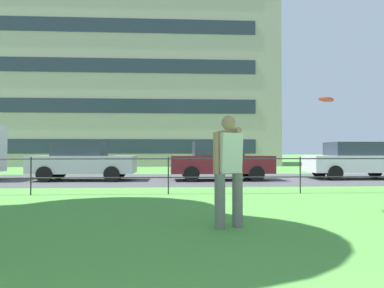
{
  "coord_description": "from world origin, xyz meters",
  "views": [
    {
      "loc": [
        0.09,
        0.72,
        1.14
      ],
      "look_at": [
        0.51,
        8.26,
        1.3
      ],
      "focal_mm": 33.71,
      "sensor_mm": 36.0,
      "label": 1
    }
  ],
  "objects_px": {
    "car_white_right": "(355,160)",
    "apartment_building_background": "(123,78)",
    "frisbee": "(326,99)",
    "car_maroon_far_right": "(220,161)",
    "person_thrower": "(228,167)",
    "car_silver_left": "(83,161)"
  },
  "relations": [
    {
      "from": "frisbee",
      "to": "car_white_right",
      "type": "bearing_deg",
      "value": 59.45
    },
    {
      "from": "apartment_building_background",
      "to": "car_maroon_far_right",
      "type": "bearing_deg",
      "value": -71.22
    },
    {
      "from": "car_white_right",
      "to": "apartment_building_background",
      "type": "height_order",
      "value": "apartment_building_background"
    },
    {
      "from": "car_maroon_far_right",
      "to": "car_white_right",
      "type": "distance_m",
      "value": 5.73
    },
    {
      "from": "car_maroon_far_right",
      "to": "apartment_building_background",
      "type": "distance_m",
      "value": 21.24
    },
    {
      "from": "frisbee",
      "to": "car_maroon_far_right",
      "type": "distance_m",
      "value": 7.94
    },
    {
      "from": "frisbee",
      "to": "car_silver_left",
      "type": "distance_m",
      "value": 10.27
    },
    {
      "from": "person_thrower",
      "to": "car_silver_left",
      "type": "distance_m",
      "value": 10.08
    },
    {
      "from": "frisbee",
      "to": "car_maroon_far_right",
      "type": "xyz_separation_m",
      "value": [
        -0.95,
        7.77,
        -1.34
      ]
    },
    {
      "from": "frisbee",
      "to": "apartment_building_background",
      "type": "relative_size",
      "value": 0.01
    },
    {
      "from": "frisbee",
      "to": "car_white_right",
      "type": "relative_size",
      "value": 0.08
    },
    {
      "from": "person_thrower",
      "to": "car_silver_left",
      "type": "xyz_separation_m",
      "value": [
        -4.36,
        9.09,
        -0.13
      ]
    },
    {
      "from": "apartment_building_background",
      "to": "car_white_right",
      "type": "bearing_deg",
      "value": -56.82
    },
    {
      "from": "person_thrower",
      "to": "car_silver_left",
      "type": "height_order",
      "value": "person_thrower"
    },
    {
      "from": "person_thrower",
      "to": "car_silver_left",
      "type": "relative_size",
      "value": 0.42
    },
    {
      "from": "frisbee",
      "to": "car_silver_left",
      "type": "height_order",
      "value": "frisbee"
    },
    {
      "from": "person_thrower",
      "to": "car_maroon_far_right",
      "type": "distance_m",
      "value": 8.99
    },
    {
      "from": "person_thrower",
      "to": "car_maroon_far_right",
      "type": "bearing_deg",
      "value": 83.12
    },
    {
      "from": "car_silver_left",
      "to": "frisbee",
      "type": "bearing_deg",
      "value": -51.15
    },
    {
      "from": "car_maroon_far_right",
      "to": "car_white_right",
      "type": "bearing_deg",
      "value": 3.22
    },
    {
      "from": "person_thrower",
      "to": "frisbee",
      "type": "distance_m",
      "value": 2.63
    },
    {
      "from": "car_silver_left",
      "to": "apartment_building_background",
      "type": "height_order",
      "value": "apartment_building_background"
    }
  ]
}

